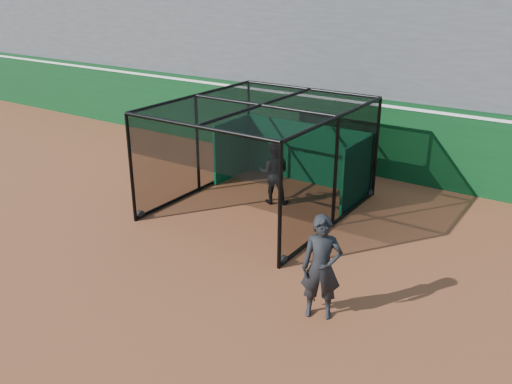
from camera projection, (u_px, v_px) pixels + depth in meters
The scene contains 6 objects.
ground at pixel (180, 272), 11.91m from camera, with size 120.00×120.00×0.00m, color brown.
outfield_wall at pixel (349, 131), 17.98m from camera, with size 50.00×0.50×2.50m.
grandstand at pixel (399, 24), 19.71m from camera, with size 50.00×7.85×8.95m.
batting_cage at pixel (261, 158), 14.78m from camera, with size 4.59×5.39×2.92m.
batter at pixel (274, 173), 15.31m from camera, with size 0.88×0.68×1.80m, color black.
on_deck_player at pixel (321, 268), 10.04m from camera, with size 0.89×0.77×2.07m.
Camera 1 is at (7.24, -7.68, 6.03)m, focal length 38.00 mm.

